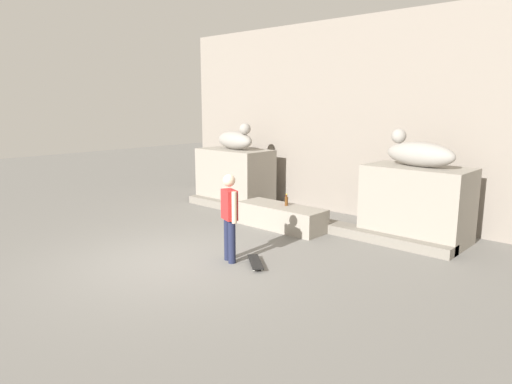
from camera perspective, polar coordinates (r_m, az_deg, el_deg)
The scene contains 12 objects.
ground_plane at distance 8.87m, azimuth -10.81°, elevation -8.65°, with size 40.00×40.00×0.00m, color slate.
facade_wall at distance 12.81m, azimuth 10.77°, elevation 8.99°, with size 10.92×0.60×5.10m, color gray.
pedestal_left at distance 13.61m, azimuth -2.61°, elevation 1.92°, with size 2.16×1.23×1.62m, color gray.
pedestal_right at distance 10.51m, azimuth 19.30°, elevation -1.39°, with size 2.16×1.23×1.62m, color gray.
statue_reclining_left at distance 13.45m, azimuth -2.57°, elevation 6.51°, with size 1.68×0.91×0.78m.
statue_reclining_right at distance 10.36m, azimuth 19.51°, elevation 4.57°, with size 1.68×0.84×0.78m.
ledge_block at distance 11.01m, azimuth 3.18°, elevation -3.10°, with size 2.21×0.79×0.55m, color gray.
skater at distance 8.56m, azimuth -3.31°, elevation -2.74°, with size 0.51×0.32×1.67m.
skateboard at distance 8.58m, azimuth -0.08°, elevation -8.67°, with size 0.74×0.66×0.08m.
bottle_red at distance 11.10m, azimuth 3.77°, elevation -0.99°, with size 0.06×0.06×0.26m.
bottle_brown at distance 10.93m, azimuth 3.80°, elevation -1.11°, with size 0.08×0.08×0.28m.
stair_step at distance 11.49m, azimuth 5.00°, elevation -3.40°, with size 7.71×0.50×0.21m, color gray.
Camera 1 is at (6.75, -4.94, 2.95)m, focal length 32.23 mm.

